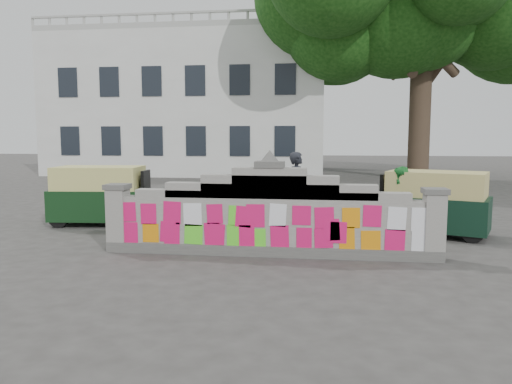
# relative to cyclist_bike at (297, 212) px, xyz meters

# --- Properties ---
(ground) EXTENTS (100.00, 100.00, 0.00)m
(ground) POSITION_rel_cyclist_bike_xyz_m (-0.42, -2.27, -0.49)
(ground) COLOR #383533
(ground) RESTS_ON ground
(parapet_wall) EXTENTS (6.48, 0.44, 2.01)m
(parapet_wall) POSITION_rel_cyclist_bike_xyz_m (-0.42, -2.28, 0.26)
(parapet_wall) COLOR #4C4C49
(parapet_wall) RESTS_ON ground
(building) EXTENTS (16.00, 10.00, 8.90)m
(building) POSITION_rel_cyclist_bike_xyz_m (-7.42, 19.71, 3.53)
(building) COLOR silver
(building) RESTS_ON ground
(shade_tree) EXTENTS (12.00, 10.00, 12.00)m
(shade_tree) POSITION_rel_cyclist_bike_xyz_m (5.58, 15.73, 8.45)
(shade_tree) COLOR #38281E
(shade_tree) RESTS_ON ground
(cyclist_bike) EXTENTS (1.96, 1.06, 0.98)m
(cyclist_bike) POSITION_rel_cyclist_bike_xyz_m (0.00, 0.00, 0.00)
(cyclist_bike) COLOR black
(cyclist_bike) RESTS_ON ground
(cyclist_rider) EXTENTS (0.53, 0.68, 1.66)m
(cyclist_rider) POSITION_rel_cyclist_bike_xyz_m (0.00, 0.00, 0.34)
(cyclist_rider) COLOR black
(cyclist_rider) RESTS_ON ground
(pedestrian) EXTENTS (0.71, 0.86, 1.59)m
(pedestrian) POSITION_rel_cyclist_bike_xyz_m (2.33, -0.06, 0.31)
(pedestrian) COLOR green
(pedestrian) RESTS_ON ground
(rickshaw_left) EXTENTS (2.76, 1.47, 1.50)m
(rickshaw_left) POSITION_rel_cyclist_bike_xyz_m (-5.03, 0.49, 0.29)
(rickshaw_left) COLOR black
(rickshaw_left) RESTS_ON ground
(rickshaw_right) EXTENTS (2.73, 1.98, 1.47)m
(rickshaw_right) POSITION_rel_cyclist_bike_xyz_m (3.10, 0.19, 0.27)
(rickshaw_right) COLOR black
(rickshaw_right) RESTS_ON ground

